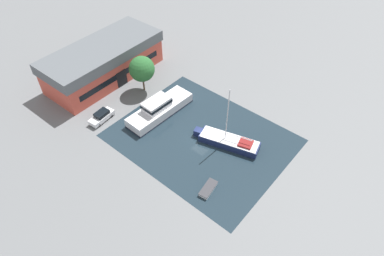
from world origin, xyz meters
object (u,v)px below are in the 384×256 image
(quay_tree_near_building, at_px, (142,69))
(motor_cruiser, at_px, (159,109))
(sailboat_moored, at_px, (228,141))
(small_dinghy, at_px, (208,189))
(warehouse_building, at_px, (104,62))
(parked_car, at_px, (102,116))

(quay_tree_near_building, xyz_separation_m, motor_cruiser, (-3.09, -7.07, -3.55))
(quay_tree_near_building, distance_m, motor_cruiser, 8.49)
(sailboat_moored, bearing_deg, quay_tree_near_building, 70.63)
(sailboat_moored, xyz_separation_m, small_dinghy, (-9.10, -3.11, -0.42))
(warehouse_building, bearing_deg, small_dinghy, -105.65)
(motor_cruiser, bearing_deg, small_dinghy, 158.51)
(parked_car, distance_m, small_dinghy, 23.19)
(small_dinghy, bearing_deg, parked_car, 171.85)
(small_dinghy, bearing_deg, sailboat_moored, 99.88)
(quay_tree_near_building, bearing_deg, parked_car, -177.22)
(warehouse_building, distance_m, motor_cruiser, 16.33)
(sailboat_moored, bearing_deg, motor_cruiser, 81.97)
(quay_tree_near_building, distance_m, small_dinghy, 26.21)
(warehouse_building, bearing_deg, quay_tree_near_building, -80.06)
(sailboat_moored, distance_m, motor_cruiser, 13.66)
(parked_car, xyz_separation_m, motor_cruiser, (7.51, -6.56, 0.39))
(warehouse_building, xyz_separation_m, sailboat_moored, (0.60, -29.64, -2.73))
(warehouse_building, height_order, quay_tree_near_building, quay_tree_near_building)
(warehouse_building, bearing_deg, sailboat_moored, -89.93)
(quay_tree_near_building, distance_m, parked_car, 11.32)
(motor_cruiser, bearing_deg, quay_tree_near_building, -21.73)
(warehouse_building, xyz_separation_m, parked_car, (-8.84, -9.57, -2.57))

